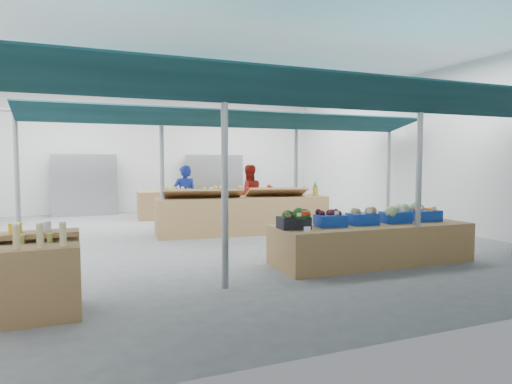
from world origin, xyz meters
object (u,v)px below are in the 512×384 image
(fruit_counter, at_px, (243,215))
(vendor_left, at_px, (185,198))
(vendor_right, at_px, (249,196))
(veg_counter, at_px, (372,243))

(fruit_counter, distance_m, vendor_left, 1.68)
(vendor_left, bearing_deg, vendor_right, -174.11)
(fruit_counter, height_order, vendor_left, vendor_left)
(veg_counter, relative_size, vendor_right, 2.10)
(fruit_counter, relative_size, vendor_left, 2.50)
(veg_counter, xyz_separation_m, vendor_left, (-2.15, 5.05, 0.50))
(vendor_left, bearing_deg, veg_counter, 118.94)
(veg_counter, distance_m, vendor_left, 5.51)
(veg_counter, xyz_separation_m, fruit_counter, (-0.95, 3.95, 0.11))
(vendor_left, bearing_deg, fruit_counter, 143.38)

